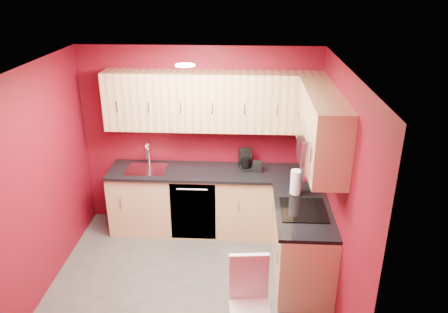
# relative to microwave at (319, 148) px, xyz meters

# --- Properties ---
(floor) EXTENTS (3.20, 3.20, 0.00)m
(floor) POSITION_rel_microwave_xyz_m (-1.39, -0.20, -1.66)
(floor) COLOR #55524F
(floor) RESTS_ON ground
(ceiling) EXTENTS (3.20, 3.20, 0.00)m
(ceiling) POSITION_rel_microwave_xyz_m (-1.39, -0.20, 0.84)
(ceiling) COLOR white
(ceiling) RESTS_ON wall_back
(wall_back) EXTENTS (3.20, 0.00, 3.20)m
(wall_back) POSITION_rel_microwave_xyz_m (-1.39, 1.30, -0.41)
(wall_back) COLOR #630913
(wall_back) RESTS_ON floor
(wall_front) EXTENTS (3.20, 0.00, 3.20)m
(wall_front) POSITION_rel_microwave_xyz_m (-1.39, -1.70, -0.41)
(wall_front) COLOR #630913
(wall_front) RESTS_ON floor
(wall_left) EXTENTS (0.00, 3.00, 3.00)m
(wall_left) POSITION_rel_microwave_xyz_m (-2.99, -0.20, -0.41)
(wall_left) COLOR #630913
(wall_left) RESTS_ON floor
(wall_right) EXTENTS (0.00, 3.00, 3.00)m
(wall_right) POSITION_rel_microwave_xyz_m (0.21, -0.20, -0.41)
(wall_right) COLOR #630913
(wall_right) RESTS_ON floor
(base_cabinets_back) EXTENTS (2.80, 0.60, 0.87)m
(base_cabinets_back) POSITION_rel_microwave_xyz_m (-1.19, 1.00, -1.22)
(base_cabinets_back) COLOR tan
(base_cabinets_back) RESTS_ON floor
(base_cabinets_right) EXTENTS (0.60, 1.30, 0.87)m
(base_cabinets_right) POSITION_rel_microwave_xyz_m (-0.09, 0.05, -1.22)
(base_cabinets_right) COLOR tan
(base_cabinets_right) RESTS_ON floor
(countertop_back) EXTENTS (2.80, 0.63, 0.04)m
(countertop_back) POSITION_rel_microwave_xyz_m (-1.19, 0.99, -0.77)
(countertop_back) COLOR black
(countertop_back) RESTS_ON base_cabinets_back
(countertop_right) EXTENTS (0.63, 1.27, 0.04)m
(countertop_right) POSITION_rel_microwave_xyz_m (-0.11, 0.04, -0.77)
(countertop_right) COLOR black
(countertop_right) RESTS_ON base_cabinets_right
(upper_cabinets_back) EXTENTS (2.80, 0.35, 0.75)m
(upper_cabinets_back) POSITION_rel_microwave_xyz_m (-1.19, 1.13, 0.17)
(upper_cabinets_back) COLOR #DAAF7B
(upper_cabinets_back) RESTS_ON wall_back
(upper_cabinets_right) EXTENTS (0.35, 1.55, 0.75)m
(upper_cabinets_right) POSITION_rel_microwave_xyz_m (0.03, 0.24, 0.23)
(upper_cabinets_right) COLOR #DAAF7B
(upper_cabinets_right) RESTS_ON wall_right
(microwave) EXTENTS (0.42, 0.76, 0.42)m
(microwave) POSITION_rel_microwave_xyz_m (0.00, 0.00, 0.00)
(microwave) COLOR silver
(microwave) RESTS_ON upper_cabinets_right
(cooktop) EXTENTS (0.50, 0.55, 0.01)m
(cooktop) POSITION_rel_microwave_xyz_m (-0.11, 0.00, -0.74)
(cooktop) COLOR black
(cooktop) RESTS_ON countertop_right
(sink) EXTENTS (0.52, 0.42, 0.35)m
(sink) POSITION_rel_microwave_xyz_m (-2.09, 1.00, -0.72)
(sink) COLOR silver
(sink) RESTS_ON countertop_back
(dishwasher_front) EXTENTS (0.60, 0.02, 0.82)m
(dishwasher_front) POSITION_rel_microwave_xyz_m (-1.44, 0.71, -1.22)
(dishwasher_front) COLOR black
(dishwasher_front) RESTS_ON base_cabinets_back
(downlight) EXTENTS (0.20, 0.20, 0.01)m
(downlight) POSITION_rel_microwave_xyz_m (-1.39, 0.10, 0.82)
(downlight) COLOR white
(downlight) RESTS_ON ceiling
(coffee_maker) EXTENTS (0.23, 0.26, 0.27)m
(coffee_maker) POSITION_rel_microwave_xyz_m (-0.76, 1.07, -0.61)
(coffee_maker) COLOR black
(coffee_maker) RESTS_ON countertop_back
(napkin_holder) EXTENTS (0.13, 0.13, 0.13)m
(napkin_holder) POSITION_rel_microwave_xyz_m (-0.61, 1.01, -0.68)
(napkin_holder) COLOR black
(napkin_holder) RESTS_ON countertop_back
(paper_towel) EXTENTS (0.22, 0.22, 0.31)m
(paper_towel) POSITION_rel_microwave_xyz_m (-0.17, 0.38, -0.60)
(paper_towel) COLOR white
(paper_towel) RESTS_ON countertop_right
(dining_chair) EXTENTS (0.41, 0.43, 0.93)m
(dining_chair) POSITION_rel_microwave_xyz_m (-0.69, -1.06, -1.19)
(dining_chair) COLOR white
(dining_chair) RESTS_ON floor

